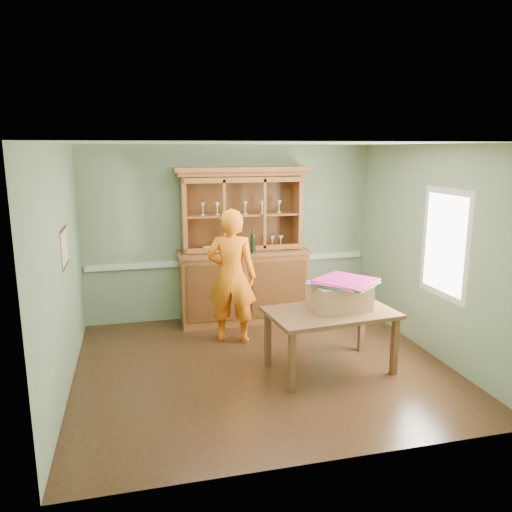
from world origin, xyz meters
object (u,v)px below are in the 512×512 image
object	(u,v)px
china_hutch	(243,268)
dining_table	(331,318)
cardboard_box	(339,296)
person	(232,276)

from	to	relation	value
china_hutch	dining_table	distance (m)	2.11
china_hutch	cardboard_box	size ratio (longest dim) A/B	3.61
china_hutch	cardboard_box	distance (m)	2.08
cardboard_box	dining_table	bearing A→B (deg)	-148.60
dining_table	person	world-z (taller)	person
person	dining_table	bearing A→B (deg)	148.71
cardboard_box	person	size ratio (longest dim) A/B	0.35
china_hutch	dining_table	bearing A→B (deg)	-72.45
china_hutch	cardboard_box	xyz separation A→B (m)	(0.77, -1.93, 0.07)
cardboard_box	china_hutch	bearing A→B (deg)	111.72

